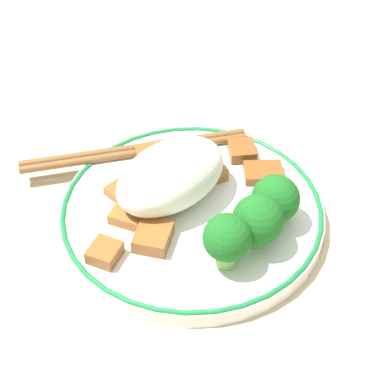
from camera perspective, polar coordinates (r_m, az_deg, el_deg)
name	(u,v)px	position (r m, az deg, el deg)	size (l,w,h in m)	color
ground_plane	(192,219)	(0.60, 0.00, -2.46)	(3.00, 3.00, 0.00)	#C6B28E
plate	(192,212)	(0.59, 0.00, -1.82)	(0.24, 0.24, 0.02)	white
rice_mound	(171,176)	(0.58, -1.87, 1.45)	(0.11, 0.07, 0.06)	white
broccoli_back_left	(227,239)	(0.52, 3.13, -4.19)	(0.04, 0.04, 0.05)	#7FB756
broccoli_back_center	(258,220)	(0.54, 5.86, -2.52)	(0.04, 0.04, 0.05)	#7FB756
broccoli_back_right	(275,200)	(0.56, 7.42, -0.67)	(0.04, 0.04, 0.05)	#7FB756
meat_near_front	(129,215)	(0.58, -5.61, -2.01)	(0.04, 0.04, 0.01)	#995B28
meat_near_left	(126,186)	(0.61, -5.87, 0.51)	(0.04, 0.02, 0.01)	brown
meat_near_right	(105,253)	(0.55, -7.76, -5.35)	(0.03, 0.03, 0.01)	brown
meat_near_back	(152,155)	(0.64, -3.54, 3.31)	(0.04, 0.04, 0.01)	brown
meat_on_rice_edge	(209,171)	(0.62, 1.49, 1.90)	(0.04, 0.04, 0.01)	#9E6633
meat_mid_left	(153,237)	(0.56, -3.47, -3.98)	(0.05, 0.04, 0.01)	brown
meat_mid_right	(242,151)	(0.64, 4.44, 3.69)	(0.04, 0.04, 0.01)	brown
meat_far_scatter	(263,173)	(0.62, 6.36, 1.71)	(0.05, 0.04, 0.01)	brown
chopsticks	(135,150)	(0.65, -5.07, 3.70)	(0.21, 0.13, 0.01)	brown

